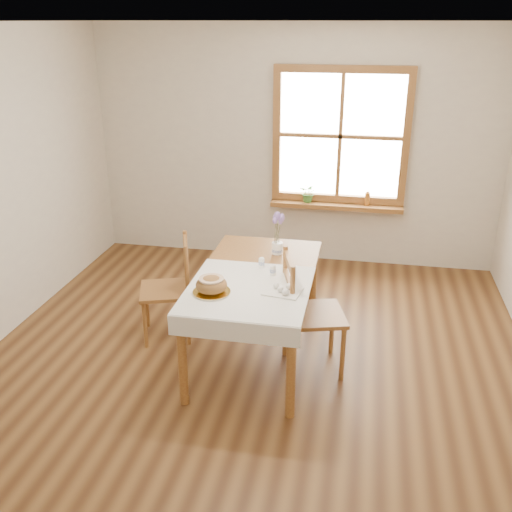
{
  "coord_description": "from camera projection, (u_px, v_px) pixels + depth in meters",
  "views": [
    {
      "loc": [
        0.79,
        -3.74,
        2.61
      ],
      "look_at": [
        0.0,
        0.3,
        0.9
      ],
      "focal_mm": 40.0,
      "sensor_mm": 36.0,
      "label": 1
    }
  ],
  "objects": [
    {
      "name": "amber_bottle",
      "position": [
        367.0,
        198.0,
        6.25
      ],
      "size": [
        0.07,
        0.07,
        0.16
      ],
      "primitive_type": "cylinder",
      "rotation": [
        0.0,
        0.0,
        0.38
      ],
      "color": "#A05D1D",
      "rests_on": "window_sill"
    },
    {
      "name": "flower_vase",
      "position": [
        277.0,
        249.0,
        4.86
      ],
      "size": [
        0.11,
        0.11,
        0.1
      ],
      "primitive_type": "cylinder",
      "rotation": [
        0.0,
        0.0,
        -0.29
      ],
      "color": "white",
      "rests_on": "dining_table"
    },
    {
      "name": "egg_napkin",
      "position": [
        283.0,
        291.0,
        4.19
      ],
      "size": [
        0.3,
        0.26,
        0.01
      ],
      "primitive_type": "cube",
      "rotation": [
        0.0,
        0.0,
        -0.16
      ],
      "color": "white",
      "rests_on": "table_linen"
    },
    {
      "name": "table_linen",
      "position": [
        248.0,
        289.0,
        4.24
      ],
      "size": [
        0.91,
        0.99,
        0.01
      ],
      "primitive_type": "cube",
      "color": "white",
      "rests_on": "dining_table"
    },
    {
      "name": "eggs",
      "position": [
        283.0,
        288.0,
        4.18
      ],
      "size": [
        0.23,
        0.21,
        0.04
      ],
      "primitive_type": null,
      "rotation": [
        0.0,
        0.0,
        -0.16
      ],
      "color": "white",
      "rests_on": "egg_napkin"
    },
    {
      "name": "potted_plant",
      "position": [
        309.0,
        195.0,
        6.37
      ],
      "size": [
        0.26,
        0.27,
        0.16
      ],
      "primitive_type": "imported",
      "rotation": [
        0.0,
        0.0,
        -0.38
      ],
      "color": "#3D732E",
      "rests_on": "window_sill"
    },
    {
      "name": "chair_right",
      "position": [
        314.0,
        313.0,
        4.45
      ],
      "size": [
        0.59,
        0.57,
        0.98
      ],
      "primitive_type": null,
      "rotation": [
        0.0,
        0.0,
        1.85
      ],
      "color": "olive",
      "rests_on": "ground"
    },
    {
      "name": "dining_table",
      "position": [
        256.0,
        283.0,
        4.55
      ],
      "size": [
        0.9,
        1.6,
        0.75
      ],
      "color": "olive",
      "rests_on": "ground"
    },
    {
      "name": "room_walls",
      "position": [
        248.0,
        163.0,
        3.88
      ],
      "size": [
        4.6,
        5.1,
        2.65
      ],
      "color": "beige",
      "rests_on": "ground"
    },
    {
      "name": "bread_plate",
      "position": [
        212.0,
        292.0,
        4.17
      ],
      "size": [
        0.32,
        0.32,
        0.01
      ],
      "primitive_type": "cylinder",
      "rotation": [
        0.0,
        0.0,
        0.23
      ],
      "color": "white",
      "rests_on": "table_linen"
    },
    {
      "name": "bread_loaf",
      "position": [
        211.0,
        283.0,
        4.14
      ],
      "size": [
        0.23,
        0.23,
        0.13
      ],
      "primitive_type": "ellipsoid",
      "color": "brown",
      "rests_on": "bread_plate"
    },
    {
      "name": "chair_left",
      "position": [
        165.0,
        289.0,
        4.93
      ],
      "size": [
        0.56,
        0.55,
        0.91
      ],
      "primitive_type": null,
      "rotation": [
        0.0,
        0.0,
        -1.24
      ],
      "color": "olive",
      "rests_on": "ground"
    },
    {
      "name": "salt_shaker",
      "position": [
        262.0,
        262.0,
        4.59
      ],
      "size": [
        0.06,
        0.06,
        0.09
      ],
      "primitive_type": "cylinder",
      "rotation": [
        0.0,
        0.0,
        0.23
      ],
      "color": "white",
      "rests_on": "table_linen"
    },
    {
      "name": "window_sill",
      "position": [
        336.0,
        206.0,
        6.35
      ],
      "size": [
        1.46,
        0.2,
        0.05
      ],
      "color": "olive",
      "rests_on": "ground"
    },
    {
      "name": "lavender_bouquet",
      "position": [
        278.0,
        227.0,
        4.78
      ],
      "size": [
        0.16,
        0.16,
        0.3
      ],
      "primitive_type": null,
      "color": "#7F5FA9",
      "rests_on": "flower_vase"
    },
    {
      "name": "ground",
      "position": [
        249.0,
        374.0,
        4.53
      ],
      "size": [
        5.0,
        5.0,
        0.0
      ],
      "primitive_type": "plane",
      "color": "brown",
      "rests_on": "ground"
    },
    {
      "name": "pepper_shaker",
      "position": [
        273.0,
        270.0,
        4.45
      ],
      "size": [
        0.05,
        0.05,
        0.09
      ],
      "primitive_type": "cylinder",
      "rotation": [
        0.0,
        0.0,
        -0.08
      ],
      "color": "white",
      "rests_on": "table_linen"
    },
    {
      "name": "window",
      "position": [
        340.0,
        136.0,
        6.12
      ],
      "size": [
        1.46,
        0.08,
        1.46
      ],
      "color": "olive",
      "rests_on": "ground"
    }
  ]
}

